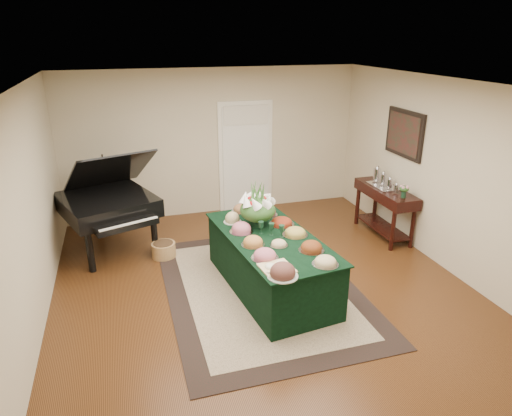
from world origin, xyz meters
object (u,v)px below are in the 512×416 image
object	(u,v)px
buffet_table	(270,263)
grand_piano	(108,203)
mahogany_sideboard	(385,199)
floral_centerpiece	(258,206)

from	to	relation	value
buffet_table	grand_piano	distance (m)	2.78
grand_piano	mahogany_sideboard	xyz separation A→B (m)	(4.44, -0.74, -0.14)
floral_centerpiece	buffet_table	bearing A→B (deg)	-81.54
buffet_table	mahogany_sideboard	world-z (taller)	mahogany_sideboard
grand_piano	buffet_table	bearing A→B (deg)	-42.39
grand_piano	mahogany_sideboard	size ratio (longest dim) A/B	1.37
grand_piano	mahogany_sideboard	world-z (taller)	grand_piano
buffet_table	floral_centerpiece	bearing A→B (deg)	98.46
mahogany_sideboard	floral_centerpiece	bearing A→B (deg)	-163.68
floral_centerpiece	grand_piano	size ratio (longest dim) A/B	0.27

